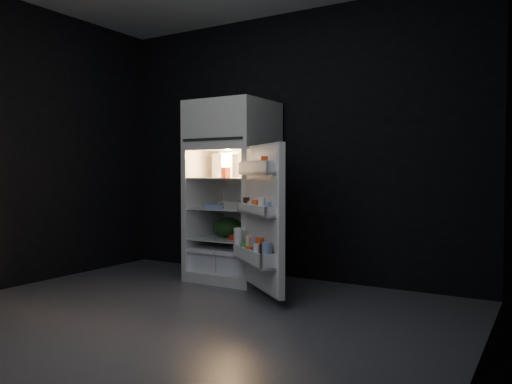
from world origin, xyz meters
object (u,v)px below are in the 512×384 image
Objects in this scene: fridge_door at (261,220)px; milk_jug at (222,166)px; refrigerator at (234,185)px; yogurt_tray at (243,237)px; egg_carton at (240,205)px.

fridge_door is 5.08× the size of milk_jug.
refrigerator reaches higher than yogurt_tray.
fridge_door is (0.67, -0.62, -0.28)m from refrigerator.
egg_carton reaches higher than yogurt_tray.
yogurt_tray is (0.18, -0.12, -0.50)m from refrigerator.
egg_carton is 0.31m from yogurt_tray.
yogurt_tray is at bearing 134.41° from fridge_door.
egg_carton is at bearing 176.41° from yogurt_tray.
yogurt_tray is at bearing -2.14° from milk_jug.
milk_jug is 0.77m from yogurt_tray.
fridge_door is 0.72m from egg_carton.
milk_jug is 0.49m from egg_carton.
egg_carton is at bearing -38.47° from refrigerator.
refrigerator is 1.46× the size of fridge_door.
refrigerator reaches higher than fridge_door.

